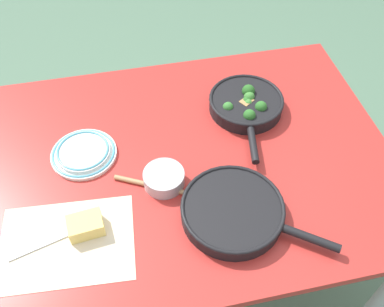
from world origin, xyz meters
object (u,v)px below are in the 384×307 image
grater_knife (69,230)px  cheese_block (86,226)px  wooden_spoon (185,193)px  skillet_broccoli (246,104)px  prep_bowl_steel (164,178)px  dinner_plate_stack (84,153)px  skillet_eggs (233,211)px

grater_knife → cheese_block: 0.05m
wooden_spoon → grater_knife: size_ratio=1.27×
wooden_spoon → cheese_block: cheese_block is taller
grater_knife → cheese_block: (0.05, -0.01, 0.02)m
wooden_spoon → skillet_broccoli: bearing=75.2°
prep_bowl_steel → dinner_plate_stack: bearing=145.1°
skillet_eggs → prep_bowl_steel: (-0.17, 0.16, -0.00)m
skillet_eggs → cheese_block: (-0.41, 0.04, -0.00)m
skillet_eggs → cheese_block: bearing=-149.3°
skillet_broccoli → skillet_eggs: bearing=-10.8°
grater_knife → prep_bowl_steel: prep_bowl_steel is taller
cheese_block → grater_knife: bearing=173.9°
skillet_broccoli → skillet_eggs: 0.44m
dinner_plate_stack → prep_bowl_steel: 0.29m
cheese_block → dinner_plate_stack: cheese_block is taller
prep_bowl_steel → skillet_eggs: bearing=-41.8°
wooden_spoon → skillet_eggs: bearing=-12.7°
wooden_spoon → cheese_block: (-0.29, -0.06, 0.02)m
skillet_eggs → dinner_plate_stack: 0.52m
skillet_eggs → prep_bowl_steel: 0.23m
skillet_broccoli → grater_knife: bearing=-48.9°
wooden_spoon → grater_knife: bearing=-143.1°
skillet_broccoli → cheese_block: skillet_broccoli is taller
skillet_broccoli → skillet_eggs: size_ratio=1.00×
skillet_eggs → dinner_plate_stack: skillet_eggs is taller
cheese_block → wooden_spoon: bearing=12.0°
skillet_eggs → dinner_plate_stack: size_ratio=1.91×
skillet_eggs → dinner_plate_stack: bearing=178.2°
skillet_eggs → grater_knife: 0.47m
skillet_broccoli → dinner_plate_stack: skillet_broccoli is taller
cheese_block → dinner_plate_stack: (0.01, 0.28, -0.01)m
cheese_block → dinner_plate_stack: bearing=88.9°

